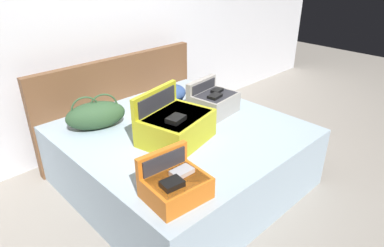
{
  "coord_description": "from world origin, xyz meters",
  "views": [
    {
      "loc": [
        -1.79,
        -1.6,
        1.97
      ],
      "look_at": [
        0.0,
        0.26,
        0.67
      ],
      "focal_mm": 31.82,
      "sensor_mm": 36.0,
      "label": 1
    }
  ],
  "objects": [
    {
      "name": "hard_case_large",
      "position": [
        -0.18,
        0.27,
        0.71
      ],
      "size": [
        0.64,
        0.56,
        0.41
      ],
      "rotation": [
        0.0,
        0.0,
        0.23
      ],
      "color": "gold",
      "rests_on": "bed"
    },
    {
      "name": "bed",
      "position": [
        0.0,
        0.4,
        0.29
      ],
      "size": [
        1.87,
        1.88,
        0.57
      ],
      "primitive_type": "cube",
      "color": "#99ADBC",
      "rests_on": "ground"
    },
    {
      "name": "pillow_near_headboard",
      "position": [
        0.29,
        0.9,
        0.67
      ],
      "size": [
        0.4,
        0.3,
        0.2
      ],
      "primitive_type": "ellipsoid",
      "rotation": [
        0.0,
        0.0,
        -0.09
      ],
      "color": "navy",
      "rests_on": "bed"
    },
    {
      "name": "ground_plane",
      "position": [
        0.0,
        0.0,
        0.0
      ],
      "size": [
        12.0,
        12.0,
        0.0
      ],
      "primitive_type": "plane",
      "color": "gray"
    },
    {
      "name": "hard_case_medium",
      "position": [
        0.46,
        0.44,
        0.69
      ],
      "size": [
        0.45,
        0.41,
        0.31
      ],
      "rotation": [
        0.0,
        0.0,
        0.12
      ],
      "color": "gray",
      "rests_on": "bed"
    },
    {
      "name": "duffel_bag",
      "position": [
        -0.53,
        0.93,
        0.7
      ],
      "size": [
        0.57,
        0.4,
        0.31
      ],
      "rotation": [
        0.0,
        0.0,
        -0.34
      ],
      "color": "#2D4C2D",
      "rests_on": "bed"
    },
    {
      "name": "hard_case_small",
      "position": [
        -0.66,
        -0.27,
        0.67
      ],
      "size": [
        0.4,
        0.35,
        0.28
      ],
      "rotation": [
        0.0,
        0.0,
        -0.08
      ],
      "color": "#D16619",
      "rests_on": "bed"
    },
    {
      "name": "headboard",
      "position": [
        0.0,
        1.38,
        0.51
      ],
      "size": [
        1.91,
        0.08,
        1.02
      ],
      "primitive_type": "cube",
      "color": "brown",
      "rests_on": "ground"
    },
    {
      "name": "back_wall",
      "position": [
        0.0,
        1.65,
        1.3
      ],
      "size": [
        8.0,
        0.1,
        2.6
      ],
      "primitive_type": "cube",
      "color": "silver",
      "rests_on": "ground"
    }
  ]
}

